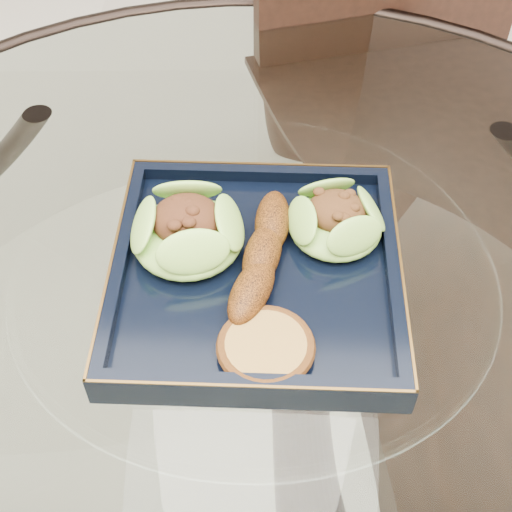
{
  "coord_description": "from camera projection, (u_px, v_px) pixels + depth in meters",
  "views": [
    {
      "loc": [
        0.02,
        -0.4,
        1.29
      ],
      "look_at": [
        0.0,
        0.03,
        0.8
      ],
      "focal_mm": 50.0,
      "sensor_mm": 36.0,
      "label": 1
    }
  ],
  "objects": [
    {
      "name": "lettuce_wrap_right",
      "position": [
        336.0,
        222.0,
        0.69
      ],
      "size": [
        0.1,
        0.1,
        0.03
      ],
      "primitive_type": "ellipsoid",
      "rotation": [
        0.0,
        0.0,
        -0.06
      ],
      "color": "#689C2D",
      "rests_on": "navy_plate"
    },
    {
      "name": "crumb_patty",
      "position": [
        266.0,
        348.0,
        0.6
      ],
      "size": [
        0.09,
        0.09,
        0.01
      ],
      "primitive_type": "cylinder",
      "rotation": [
        0.0,
        0.0,
        0.3
      ],
      "color": "#A27436",
      "rests_on": "navy_plate"
    },
    {
      "name": "navy_plate",
      "position": [
        256.0,
        277.0,
        0.68
      ],
      "size": [
        0.28,
        0.28,
        0.02
      ],
      "primitive_type": "cube",
      "rotation": [
        0.0,
        0.0,
        0.02
      ],
      "color": "black",
      "rests_on": "dining_table"
    },
    {
      "name": "dining_chair",
      "position": [
        399.0,
        173.0,
        1.11
      ],
      "size": [
        0.53,
        0.53,
        0.97
      ],
      "rotation": [
        0.0,
        0.0,
        0.32
      ],
      "color": "black",
      "rests_on": "ground"
    },
    {
      "name": "lettuce_wrap_left",
      "position": [
        188.0,
        233.0,
        0.67
      ],
      "size": [
        0.13,
        0.13,
        0.04
      ],
      "primitive_type": "ellipsoid",
      "rotation": [
        0.0,
        0.0,
        -0.25
      ],
      "color": "#60AC32",
      "rests_on": "navy_plate"
    },
    {
      "name": "dining_table",
      "position": [
        254.0,
        396.0,
        0.79
      ],
      "size": [
        1.13,
        1.13,
        0.77
      ],
      "color": "white",
      "rests_on": "ground"
    },
    {
      "name": "roasted_plantain",
      "position": [
        262.0,
        254.0,
        0.66
      ],
      "size": [
        0.06,
        0.16,
        0.03
      ],
      "primitive_type": "ellipsoid",
      "rotation": [
        0.0,
        0.0,
        1.4
      ],
      "color": "#69320B",
      "rests_on": "navy_plate"
    }
  ]
}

